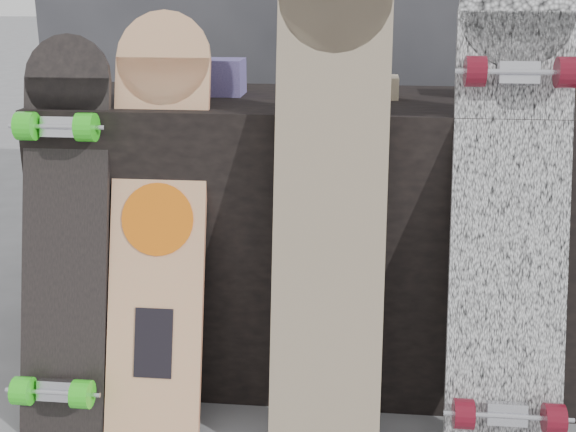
# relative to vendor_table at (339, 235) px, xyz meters

# --- Properties ---
(vendor_table) EXTENTS (1.60, 0.60, 0.80)m
(vendor_table) POSITION_rel_vendor_table_xyz_m (0.00, 0.00, 0.00)
(vendor_table) COLOR black
(vendor_table) RESTS_ON ground
(merch_box_purple) EXTENTS (0.18, 0.12, 0.10)m
(merch_box_purple) POSITION_rel_vendor_table_xyz_m (-0.37, 0.04, 0.45)
(merch_box_purple) COLOR #3F3E7F
(merch_box_purple) RESTS_ON vendor_table
(merch_box_small) EXTENTS (0.14, 0.14, 0.12)m
(merch_box_small) POSITION_rel_vendor_table_xyz_m (0.47, 0.06, 0.46)
(merch_box_small) COLOR #3F3E7F
(merch_box_small) RESTS_ON vendor_table
(merch_box_flat) EXTENTS (0.22, 0.10, 0.06)m
(merch_box_flat) POSITION_rel_vendor_table_xyz_m (0.04, 0.01, 0.43)
(merch_box_flat) COLOR #D1B78C
(merch_box_flat) RESTS_ON vendor_table
(longboard_geisha) EXTENTS (0.24, 0.35, 1.04)m
(longboard_geisha) POSITION_rel_vendor_table_xyz_m (-0.44, -0.32, 0.15)
(longboard_geisha) COLOR #C7BA86
(longboard_geisha) RESTS_ON ground
(longboard_celtic) EXTENTS (0.26, 0.30, 1.21)m
(longboard_celtic) POSITION_rel_vendor_table_xyz_m (-0.01, -0.38, 0.24)
(longboard_celtic) COLOR beige
(longboard_celtic) RESTS_ON ground
(longboard_cascadia) EXTENTS (0.27, 0.40, 1.17)m
(longboard_cascadia) POSITION_rel_vendor_table_xyz_m (0.41, -0.36, 0.21)
(longboard_cascadia) COLOR white
(longboard_cascadia) RESTS_ON ground
(skateboard_dark) EXTENTS (0.22, 0.34, 0.99)m
(skateboard_dark) POSITION_rel_vendor_table_xyz_m (-0.68, -0.36, 0.11)
(skateboard_dark) COLOR black
(skateboard_dark) RESTS_ON ground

